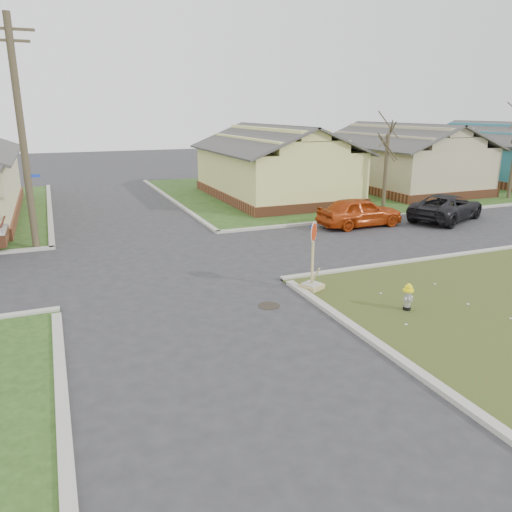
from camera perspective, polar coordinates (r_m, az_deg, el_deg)
name	(u,v)px	position (r m, az deg, el deg)	size (l,w,h in m)	color
ground	(192,311)	(14.50, -7.34, -6.23)	(120.00, 120.00, 0.00)	#2B2B2D
verge_far_right	(408,184)	(40.40, 16.97, 7.84)	(37.00, 19.00, 0.05)	#264117
curbs	(157,263)	(19.11, -11.29, -0.80)	(80.00, 40.00, 0.12)	#ABA89A
manhole	(269,306)	(14.73, 1.49, -5.70)	(0.64, 0.64, 0.01)	black
side_house_yellow	(274,164)	(32.53, 2.06, 10.46)	(7.60, 11.60, 4.70)	brown
side_house_tan	(401,158)	(37.75, 16.28, 10.65)	(7.60, 11.60, 4.70)	brown
side_house_teal	(505,154)	(44.62, 26.60, 10.39)	(7.60, 11.60, 4.70)	brown
utility_pole	(22,133)	(21.92, -25.20, 12.58)	(1.80, 0.28, 9.00)	#3B3122
tree_mid_right	(385,173)	(29.14, 14.58, 9.19)	(0.22, 0.22, 4.20)	#3B3122
fire_hydrant	(408,295)	(14.81, 16.98, -4.33)	(0.30, 0.30, 0.80)	black
stop_sign	(312,275)	(15.90, 6.43, -2.12)	(0.63, 0.61, 2.20)	tan
red_sedan	(360,212)	(25.05, 11.78, 4.96)	(1.72, 4.27, 1.46)	#A8350C
dark_pickup	(447,207)	(27.79, 20.96, 5.24)	(2.28, 4.93, 1.37)	black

